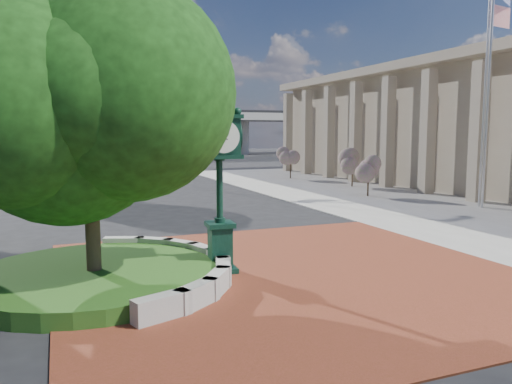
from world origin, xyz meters
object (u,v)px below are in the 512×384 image
object	(u,v)px
post_clock	(219,173)
street_lamp_far	(96,119)
flagpole_a	(484,102)
street_lamp_near	(163,108)
parked_car	(135,161)
flagpole_b	(488,89)

from	to	relation	value
post_clock	street_lamp_far	world-z (taller)	street_lamp_far
flagpole_a	street_lamp_near	bearing A→B (deg)	125.45
post_clock	street_lamp_near	distance (m)	24.66
parked_car	flagpole_b	size ratio (longest dim) A/B	0.42
flagpole_a	street_lamp_far	distance (m)	39.67
street_lamp_near	street_lamp_far	distance (m)	18.93
flagpole_a	flagpole_b	world-z (taller)	flagpole_b
post_clock	street_lamp_near	world-z (taller)	street_lamp_near
post_clock	flagpole_b	distance (m)	17.31
post_clock	flagpole_b	world-z (taller)	flagpole_b
street_lamp_near	flagpole_a	bearing A→B (deg)	-54.55
street_lamp_near	street_lamp_far	bearing A→B (deg)	100.41
flagpole_a	street_lamp_far	size ratio (longest dim) A/B	1.17
street_lamp_far	flagpole_b	bearing A→B (deg)	-66.59
parked_car	street_lamp_far	bearing A→B (deg)	163.55
street_lamp_far	parked_car	bearing A→B (deg)	-32.05
flagpole_a	street_lamp_near	xyz separation A→B (m)	(-12.59, 17.68, 0.31)
parked_car	street_lamp_far	xyz separation A→B (m)	(-3.60, 2.26, 4.38)
street_lamp_far	flagpole_a	bearing A→B (deg)	-66.20
flagpole_b	street_lamp_near	distance (m)	21.90
post_clock	parked_car	bearing A→B (deg)	84.97
flagpole_b	street_lamp_far	xyz separation A→B (m)	(-15.86, 36.63, -0.73)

